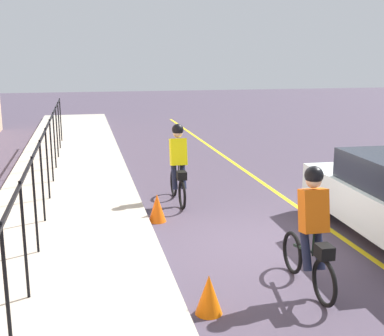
# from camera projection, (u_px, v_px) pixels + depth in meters

# --- Properties ---
(ground_plane) EXTENTS (80.00, 80.00, 0.00)m
(ground_plane) POSITION_uv_depth(u_px,v_px,m) (261.00, 246.00, 8.70)
(ground_plane) COLOR #453B4B
(lane_line_centre) EXTENTS (36.00, 0.12, 0.01)m
(lane_line_centre) POSITION_uv_depth(u_px,v_px,m) (343.00, 239.00, 9.04)
(lane_line_centre) COLOR yellow
(lane_line_centre) RESTS_ON ground
(sidewalk) EXTENTS (40.00, 3.20, 0.15)m
(sidewalk) POSITION_uv_depth(u_px,v_px,m) (64.00, 259.00, 7.95)
(sidewalk) COLOR #AEA697
(sidewalk) RESTS_ON ground
(iron_fence) EXTENTS (20.75, 0.04, 1.60)m
(iron_fence) POSITION_uv_depth(u_px,v_px,m) (38.00, 172.00, 8.55)
(iron_fence) COLOR black
(iron_fence) RESTS_ON sidewalk
(cyclist_lead) EXTENTS (1.71, 0.36, 1.83)m
(cyclist_lead) POSITION_uv_depth(u_px,v_px,m) (178.00, 164.00, 11.01)
(cyclist_lead) COLOR black
(cyclist_lead) RESTS_ON ground
(cyclist_follow) EXTENTS (1.71, 0.36, 1.83)m
(cyclist_follow) POSITION_uv_depth(u_px,v_px,m) (312.00, 230.00, 6.85)
(cyclist_follow) COLOR black
(cyclist_follow) RESTS_ON ground
(traffic_cone_near) EXTENTS (0.36, 0.36, 0.54)m
(traffic_cone_near) POSITION_uv_depth(u_px,v_px,m) (209.00, 294.00, 6.36)
(traffic_cone_near) COLOR #EC6207
(traffic_cone_near) RESTS_ON ground
(traffic_cone_far) EXTENTS (0.36, 0.36, 0.58)m
(traffic_cone_far) POSITION_uv_depth(u_px,v_px,m) (157.00, 208.00, 9.92)
(traffic_cone_far) COLOR #F05A0C
(traffic_cone_far) RESTS_ON ground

